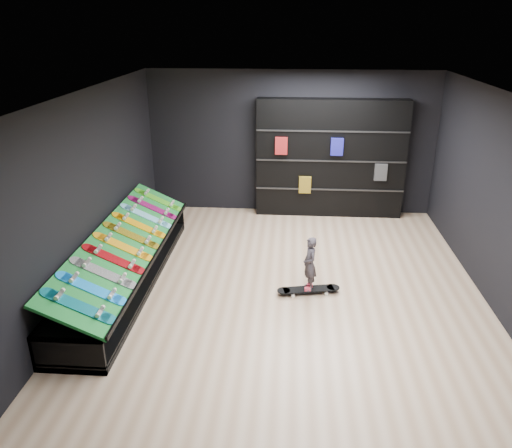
# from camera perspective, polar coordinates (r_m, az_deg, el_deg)

# --- Properties ---
(floor) EXTENTS (6.00, 7.00, 0.01)m
(floor) POSITION_cam_1_polar(r_m,az_deg,el_deg) (7.94, 3.53, -7.34)
(floor) COLOR tan
(floor) RESTS_ON ground
(ceiling) EXTENTS (6.00, 7.00, 0.01)m
(ceiling) POSITION_cam_1_polar(r_m,az_deg,el_deg) (6.95, 4.13, 14.64)
(ceiling) COLOR white
(ceiling) RESTS_ON ground
(wall_back) EXTENTS (6.00, 0.02, 3.00)m
(wall_back) POSITION_cam_1_polar(r_m,az_deg,el_deg) (10.67, 4.02, 9.20)
(wall_back) COLOR black
(wall_back) RESTS_ON ground
(wall_front) EXTENTS (6.00, 0.02, 3.00)m
(wall_front) POSITION_cam_1_polar(r_m,az_deg,el_deg) (4.18, 3.24, -13.32)
(wall_front) COLOR black
(wall_front) RESTS_ON ground
(wall_left) EXTENTS (0.02, 7.00, 3.00)m
(wall_left) POSITION_cam_1_polar(r_m,az_deg,el_deg) (7.91, -18.52, 3.30)
(wall_left) COLOR black
(wall_left) RESTS_ON ground
(wall_right) EXTENTS (0.02, 7.00, 3.00)m
(wall_right) POSITION_cam_1_polar(r_m,az_deg,el_deg) (7.90, 26.14, 2.10)
(wall_right) COLOR black
(wall_right) RESTS_ON ground
(display_rack) EXTENTS (0.90, 4.50, 0.50)m
(display_rack) POSITION_cam_1_polar(r_m,az_deg,el_deg) (8.23, -14.55, -4.97)
(display_rack) COLOR black
(display_rack) RESTS_ON ground
(turf_ramp) EXTENTS (0.92, 4.50, 0.46)m
(turf_ramp) POSITION_cam_1_polar(r_m,az_deg,el_deg) (8.01, -14.53, -2.06)
(turf_ramp) COLOR #106623
(turf_ramp) RESTS_ON display_rack
(back_shelving) EXTENTS (3.07, 0.36, 2.46)m
(back_shelving) POSITION_cam_1_polar(r_m,az_deg,el_deg) (10.60, 8.49, 7.39)
(back_shelving) COLOR black
(back_shelving) RESTS_ON ground
(floor_skateboard) EXTENTS (1.00, 0.41, 0.09)m
(floor_skateboard) POSITION_cam_1_polar(r_m,az_deg,el_deg) (7.80, 6.02, -7.63)
(floor_skateboard) COLOR black
(floor_skateboard) RESTS_ON ground
(child) EXTENTS (0.18, 0.22, 0.51)m
(child) POSITION_cam_1_polar(r_m,az_deg,el_deg) (7.66, 6.11, -5.67)
(child) COLOR black
(child) RESTS_ON floor_skateboard
(display_board_0) EXTENTS (0.93, 0.22, 0.50)m
(display_board_0) POSITION_cam_1_polar(r_m,az_deg,el_deg) (6.44, -19.61, -8.82)
(display_board_0) COLOR #0C8C99
(display_board_0) RESTS_ON turf_ramp
(display_board_1) EXTENTS (0.93, 0.22, 0.50)m
(display_board_1) POSITION_cam_1_polar(r_m,az_deg,el_deg) (6.77, -18.25, -7.01)
(display_board_1) COLOR blue
(display_board_1) RESTS_ON turf_ramp
(display_board_2) EXTENTS (0.93, 0.22, 0.50)m
(display_board_2) POSITION_cam_1_polar(r_m,az_deg,el_deg) (7.11, -17.03, -5.37)
(display_board_2) COLOR black
(display_board_2) RESTS_ON turf_ramp
(display_board_3) EXTENTS (0.93, 0.22, 0.50)m
(display_board_3) POSITION_cam_1_polar(r_m,az_deg,el_deg) (7.46, -15.92, -3.87)
(display_board_3) COLOR red
(display_board_3) RESTS_ON turf_ramp
(display_board_4) EXTENTS (0.93, 0.22, 0.50)m
(display_board_4) POSITION_cam_1_polar(r_m,az_deg,el_deg) (7.82, -14.93, -2.52)
(display_board_4) COLOR orange
(display_board_4) RESTS_ON turf_ramp
(display_board_5) EXTENTS (0.93, 0.22, 0.50)m
(display_board_5) POSITION_cam_1_polar(r_m,az_deg,el_deg) (8.18, -14.02, -1.28)
(display_board_5) COLOR yellow
(display_board_5) RESTS_ON turf_ramp
(display_board_6) EXTENTS (0.93, 0.22, 0.50)m
(display_board_6) POSITION_cam_1_polar(r_m,az_deg,el_deg) (8.55, -13.19, -0.14)
(display_board_6) COLOR yellow
(display_board_6) RESTS_ON turf_ramp
(display_board_7) EXTENTS (0.93, 0.22, 0.50)m
(display_board_7) POSITION_cam_1_polar(r_m,az_deg,el_deg) (8.93, -12.42, 0.90)
(display_board_7) COLOR #0CB2E5
(display_board_7) RESTS_ON turf_ramp
(display_board_8) EXTENTS (0.93, 0.22, 0.50)m
(display_board_8) POSITION_cam_1_polar(r_m,az_deg,el_deg) (9.30, -11.72, 1.85)
(display_board_8) COLOR #E5198C
(display_board_8) RESTS_ON turf_ramp
(display_board_9) EXTENTS (0.93, 0.22, 0.50)m
(display_board_9) POSITION_cam_1_polar(r_m,az_deg,el_deg) (9.68, -11.08, 2.73)
(display_board_9) COLOR green
(display_board_9) RESTS_ON turf_ramp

